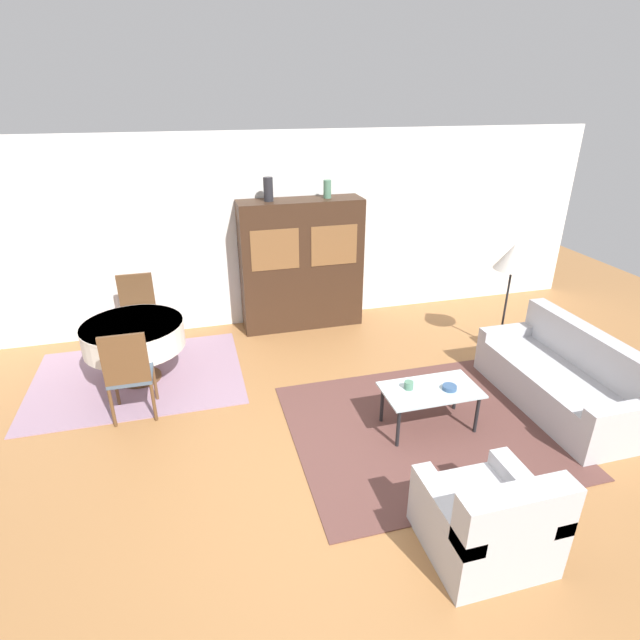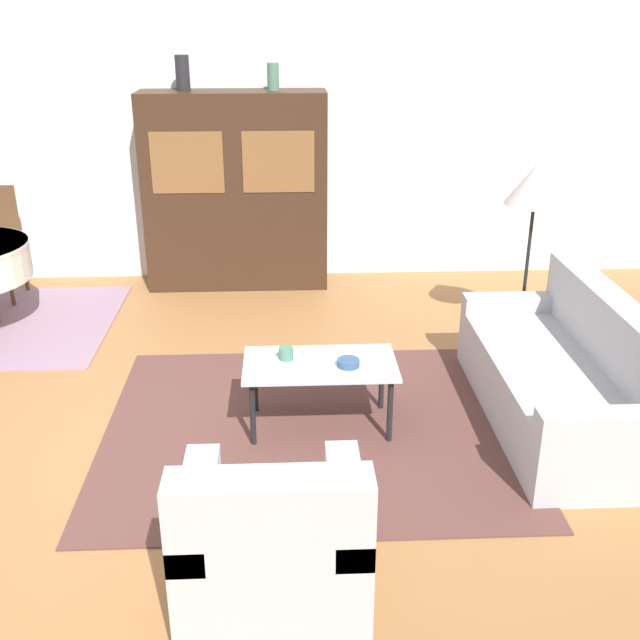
{
  "view_description": "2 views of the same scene",
  "coord_description": "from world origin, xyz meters",
  "px_view_note": "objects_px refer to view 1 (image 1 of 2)",
  "views": [
    {
      "loc": [
        -1.05,
        -3.23,
        3.16
      ],
      "look_at": [
        0.2,
        1.4,
        0.95
      ],
      "focal_mm": 28.0,
      "sensor_mm": 36.0,
      "label": 1
    },
    {
      "loc": [
        0.92,
        -3.68,
        2.52
      ],
      "look_at": [
        1.12,
        0.55,
        0.75
      ],
      "focal_mm": 42.0,
      "sensor_mm": 36.0,
      "label": 2
    }
  ],
  "objects_px": {
    "floor_lamp": "(513,260)",
    "vase_tall": "(268,189)",
    "dining_chair_far": "(138,310)",
    "vase_short": "(327,189)",
    "coffee_table": "(430,393)",
    "dining_table": "(134,336)",
    "cup": "(409,385)",
    "bowl": "(449,388)",
    "couch": "(563,380)",
    "display_cabinet": "(301,265)",
    "armchair": "(488,522)",
    "dining_chair_near": "(129,371)"
  },
  "relations": [
    {
      "from": "coffee_table",
      "to": "dining_chair_near",
      "type": "distance_m",
      "value": 3.06
    },
    {
      "from": "armchair",
      "to": "bowl",
      "type": "height_order",
      "value": "armchair"
    },
    {
      "from": "coffee_table",
      "to": "bowl",
      "type": "distance_m",
      "value": 0.2
    },
    {
      "from": "couch",
      "to": "dining_table",
      "type": "xyz_separation_m",
      "value": [
        -4.5,
        1.75,
        0.28
      ]
    },
    {
      "from": "coffee_table",
      "to": "vase_tall",
      "type": "bearing_deg",
      "value": 111.42
    },
    {
      "from": "couch",
      "to": "floor_lamp",
      "type": "xyz_separation_m",
      "value": [
        0.12,
        1.32,
        0.94
      ]
    },
    {
      "from": "bowl",
      "to": "dining_chair_far",
      "type": "bearing_deg",
      "value": 139.71
    },
    {
      "from": "dining_chair_far",
      "to": "vase_short",
      "type": "bearing_deg",
      "value": -174.97
    },
    {
      "from": "display_cabinet",
      "to": "vase_short",
      "type": "height_order",
      "value": "vase_short"
    },
    {
      "from": "cup",
      "to": "armchair",
      "type": "bearing_deg",
      "value": -92.56
    },
    {
      "from": "bowl",
      "to": "vase_tall",
      "type": "xyz_separation_m",
      "value": [
        -1.27,
        2.84,
        1.51
      ]
    },
    {
      "from": "dining_chair_far",
      "to": "floor_lamp",
      "type": "relative_size",
      "value": 0.7
    },
    {
      "from": "armchair",
      "to": "dining_chair_far",
      "type": "xyz_separation_m",
      "value": [
        -2.62,
        4.08,
        0.27
      ]
    },
    {
      "from": "dining_chair_far",
      "to": "vase_tall",
      "type": "height_order",
      "value": "vase_tall"
    },
    {
      "from": "display_cabinet",
      "to": "dining_table",
      "type": "bearing_deg",
      "value": -155.29
    },
    {
      "from": "dining_chair_near",
      "to": "floor_lamp",
      "type": "height_order",
      "value": "floor_lamp"
    },
    {
      "from": "coffee_table",
      "to": "vase_short",
      "type": "distance_m",
      "value": 3.2
    },
    {
      "from": "couch",
      "to": "dining_table",
      "type": "distance_m",
      "value": 4.83
    },
    {
      "from": "display_cabinet",
      "to": "dining_chair_near",
      "type": "distance_m",
      "value": 2.91
    },
    {
      "from": "dining_chair_near",
      "to": "vase_tall",
      "type": "height_order",
      "value": "vase_tall"
    },
    {
      "from": "dining_chair_far",
      "to": "vase_short",
      "type": "distance_m",
      "value": 2.97
    },
    {
      "from": "bowl",
      "to": "vase_tall",
      "type": "bearing_deg",
      "value": 114.04
    },
    {
      "from": "display_cabinet",
      "to": "dining_table",
      "type": "relative_size",
      "value": 1.6
    },
    {
      "from": "display_cabinet",
      "to": "cup",
      "type": "distance_m",
      "value": 2.79
    },
    {
      "from": "dining_table",
      "to": "cup",
      "type": "xyz_separation_m",
      "value": [
        2.69,
        -1.69,
        -0.09
      ]
    },
    {
      "from": "vase_tall",
      "to": "couch",
      "type": "bearing_deg",
      "value": -46.0
    },
    {
      "from": "cup",
      "to": "bowl",
      "type": "height_order",
      "value": "cup"
    },
    {
      "from": "coffee_table",
      "to": "vase_tall",
      "type": "distance_m",
      "value": 3.39
    },
    {
      "from": "floor_lamp",
      "to": "vase_tall",
      "type": "distance_m",
      "value": 3.25
    },
    {
      "from": "vase_short",
      "to": "bowl",
      "type": "bearing_deg",
      "value": -80.71
    },
    {
      "from": "coffee_table",
      "to": "floor_lamp",
      "type": "height_order",
      "value": "floor_lamp"
    },
    {
      "from": "vase_short",
      "to": "armchair",
      "type": "bearing_deg",
      "value": -89.91
    },
    {
      "from": "vase_tall",
      "to": "vase_short",
      "type": "relative_size",
      "value": 1.29
    },
    {
      "from": "coffee_table",
      "to": "floor_lamp",
      "type": "distance_m",
      "value": 2.32
    },
    {
      "from": "armchair",
      "to": "vase_short",
      "type": "xyz_separation_m",
      "value": [
        -0.01,
        4.31,
        1.65
      ]
    },
    {
      "from": "display_cabinet",
      "to": "vase_short",
      "type": "bearing_deg",
      "value": 0.14
    },
    {
      "from": "coffee_table",
      "to": "cup",
      "type": "bearing_deg",
      "value": 163.08
    },
    {
      "from": "coffee_table",
      "to": "display_cabinet",
      "type": "xyz_separation_m",
      "value": [
        -0.67,
        2.79,
        0.51
      ]
    },
    {
      "from": "armchair",
      "to": "display_cabinet",
      "type": "bearing_deg",
      "value": 95.08
    },
    {
      "from": "couch",
      "to": "coffee_table",
      "type": "relative_size",
      "value": 1.97
    },
    {
      "from": "vase_tall",
      "to": "bowl",
      "type": "bearing_deg",
      "value": -65.96
    },
    {
      "from": "vase_short",
      "to": "dining_chair_far",
      "type": "bearing_deg",
      "value": -174.97
    },
    {
      "from": "coffee_table",
      "to": "bowl",
      "type": "height_order",
      "value": "bowl"
    },
    {
      "from": "display_cabinet",
      "to": "vase_tall",
      "type": "distance_m",
      "value": 1.15
    },
    {
      "from": "floor_lamp",
      "to": "vase_tall",
      "type": "relative_size",
      "value": 4.72
    },
    {
      "from": "armchair",
      "to": "coffee_table",
      "type": "bearing_deg",
      "value": 79.42
    },
    {
      "from": "floor_lamp",
      "to": "couch",
      "type": "bearing_deg",
      "value": -95.24
    },
    {
      "from": "floor_lamp",
      "to": "cup",
      "type": "distance_m",
      "value": 2.42
    },
    {
      "from": "display_cabinet",
      "to": "vase_tall",
      "type": "bearing_deg",
      "value": 179.88
    },
    {
      "from": "dining_chair_far",
      "to": "floor_lamp",
      "type": "distance_m",
      "value": 4.82
    }
  ]
}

